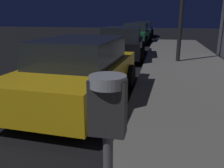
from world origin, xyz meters
TOP-DOWN VIEW (x-y plane):
  - parking_meter at (4.34, 0.19)m, footprint 0.19×0.19m
  - car_yellow_cab at (2.85, 3.95)m, footprint 2.21×4.16m
  - car_black at (2.85, 9.87)m, footprint 2.21×4.41m
  - car_green at (2.85, 16.42)m, footprint 2.14×4.38m
  - car_blue at (2.85, 22.02)m, footprint 1.97×4.45m

SIDE VIEW (x-z plane):
  - car_green at x=2.85m, z-range -0.02..1.41m
  - car_black at x=2.85m, z-range -0.01..1.42m
  - car_blue at x=2.85m, z-range 0.00..1.43m
  - car_yellow_cab at x=2.85m, z-range 0.00..1.43m
  - parking_meter at x=4.34m, z-range 0.52..1.99m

